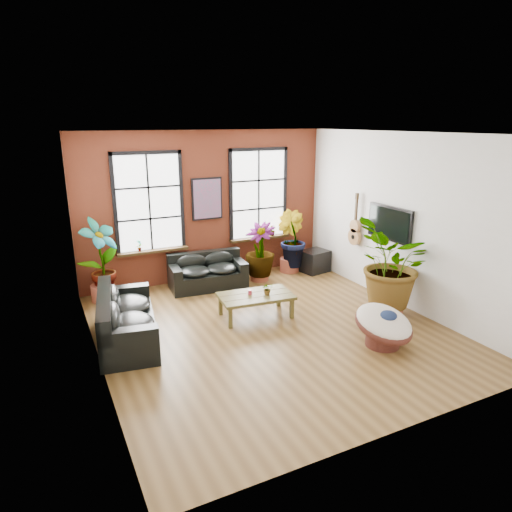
{
  "coord_description": "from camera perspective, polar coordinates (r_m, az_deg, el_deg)",
  "views": [
    {
      "loc": [
        -3.63,
        -6.78,
        3.71
      ],
      "look_at": [
        0.0,
        0.6,
        1.25
      ],
      "focal_mm": 32.0,
      "sensor_mm": 36.0,
      "label": 1
    }
  ],
  "objects": [
    {
      "name": "tv_wall_unit",
      "position": [
        10.11,
        15.13,
        3.68
      ],
      "size": [
        0.13,
        1.86,
        1.2
      ],
      "color": "black",
      "rests_on": "room"
    },
    {
      "name": "sill_plant_right",
      "position": [
        11.57,
        2.02,
        3.26
      ],
      "size": [
        0.19,
        0.19,
        0.27
      ],
      "primitive_type": "imported",
      "rotation": [
        0.0,
        0.0,
        3.49
      ],
      "color": "#154913",
      "rests_on": "room"
    },
    {
      "name": "floor_plant_back_left",
      "position": [
        10.01,
        -18.78,
        -0.1
      ],
      "size": [
        1.05,
        0.98,
        1.65
      ],
      "primitive_type": "imported",
      "rotation": [
        0.0,
        0.0,
        0.61
      ],
      "color": "#154913",
      "rests_on": "ground"
    },
    {
      "name": "papasan_chair",
      "position": [
        8.09,
        15.69,
        -8.27
      ],
      "size": [
        1.24,
        1.25,
        0.75
      ],
      "rotation": [
        0.0,
        0.0,
        0.29
      ],
      "color": "#55271E",
      "rests_on": "ground"
    },
    {
      "name": "pot_mid",
      "position": [
        10.98,
        0.43,
        -2.24
      ],
      "size": [
        0.56,
        0.56,
        0.32
      ],
      "rotation": [
        0.0,
        0.0,
        -0.38
      ],
      "color": "#994532",
      "rests_on": "ground"
    },
    {
      "name": "sill_plant_left",
      "position": [
        10.46,
        -14.39,
        1.29
      ],
      "size": [
        0.17,
        0.17,
        0.27
      ],
      "primitive_type": "imported",
      "rotation": [
        0.0,
        0.0,
        0.79
      ],
      "color": "#154913",
      "rests_on": "room"
    },
    {
      "name": "pot_back_left",
      "position": [
        10.27,
        -18.55,
        -4.37
      ],
      "size": [
        0.59,
        0.59,
        0.36
      ],
      "rotation": [
        0.0,
        0.0,
        -0.23
      ],
      "color": "#994532",
      "rests_on": "ground"
    },
    {
      "name": "sofa_left",
      "position": [
        8.3,
        -16.22,
        -7.63
      ],
      "size": [
        1.25,
        2.3,
        0.86
      ],
      "rotation": [
        0.0,
        0.0,
        1.41
      ],
      "color": "black",
      "rests_on": "ground"
    },
    {
      "name": "floor_plant_mid",
      "position": [
        10.76,
        0.52,
        0.81
      ],
      "size": [
        0.99,
        0.99,
        1.27
      ],
      "primitive_type": "imported",
      "rotation": [
        0.0,
        0.0,
        5.36
      ],
      "color": "#154913",
      "rests_on": "ground"
    },
    {
      "name": "sofa_back",
      "position": [
        10.54,
        -6.13,
        -2.02
      ],
      "size": [
        1.78,
        0.99,
        0.79
      ],
      "rotation": [
        0.0,
        0.0,
        -0.09
      ],
      "color": "black",
      "rests_on": "ground"
    },
    {
      "name": "floor_plant_right_wall",
      "position": [
        9.14,
        16.74,
        -1.07
      ],
      "size": [
        2.08,
        2.09,
        1.76
      ],
      "primitive_type": "imported",
      "rotation": [
        0.0,
        0.0,
        3.98
      ],
      "color": "#154913",
      "rests_on": "ground"
    },
    {
      "name": "pot_back_right",
      "position": [
        11.63,
        4.19,
        -1.1
      ],
      "size": [
        0.64,
        0.64,
        0.35
      ],
      "rotation": [
        0.0,
        0.0,
        -0.42
      ],
      "color": "#994532",
      "rests_on": "ground"
    },
    {
      "name": "room",
      "position": [
        8.06,
        1.42,
        2.55
      ],
      "size": [
        6.04,
        6.54,
        3.54
      ],
      "color": "brown",
      "rests_on": "ground"
    },
    {
      "name": "media_box",
      "position": [
        11.66,
        7.31,
        -0.63
      ],
      "size": [
        0.75,
        0.67,
        0.55
      ],
      "rotation": [
        0.0,
        0.0,
        0.19
      ],
      "color": "black",
      "rests_on": "ground"
    },
    {
      "name": "coffee_table",
      "position": [
        8.9,
        -0.04,
        -5.17
      ],
      "size": [
        1.49,
        0.95,
        0.54
      ],
      "rotation": [
        0.0,
        0.0,
        -0.1
      ],
      "color": "#443D18",
      "rests_on": "ground"
    },
    {
      "name": "pot_right_wall",
      "position": [
        9.44,
        16.31,
        -5.89
      ],
      "size": [
        0.57,
        0.57,
        0.4
      ],
      "rotation": [
        0.0,
        0.0,
        0.05
      ],
      "color": "#994532",
      "rests_on": "ground"
    },
    {
      "name": "table_plant",
      "position": [
        8.86,
        1.46,
        -4.11
      ],
      "size": [
        0.24,
        0.22,
        0.23
      ],
      "primitive_type": "imported",
      "rotation": [
        0.0,
        0.0,
        -0.18
      ],
      "color": "#154913",
      "rests_on": "coffee_table"
    },
    {
      "name": "floor_plant_back_right",
      "position": [
        11.45,
        4.39,
        2.15
      ],
      "size": [
        0.81,
        0.91,
        1.41
      ],
      "primitive_type": "imported",
      "rotation": [
        0.0,
        0.0,
        1.84
      ],
      "color": "#154913",
      "rests_on": "ground"
    },
    {
      "name": "poster",
      "position": [
        10.75,
        -6.13,
        7.12
      ],
      "size": [
        0.74,
        0.06,
        0.98
      ],
      "color": "black",
      "rests_on": "room"
    }
  ]
}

